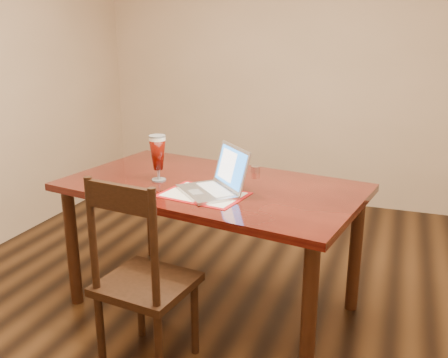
% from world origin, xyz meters
% --- Properties ---
extents(ground, '(5.00, 5.00, 0.00)m').
position_xyz_m(ground, '(0.00, 0.00, 0.00)').
color(ground, black).
rests_on(ground, ground).
extents(room_shell, '(4.51, 5.01, 2.71)m').
position_xyz_m(room_shell, '(0.00, 0.00, 1.76)').
color(room_shell, tan).
rests_on(room_shell, ground).
extents(dining_table, '(1.93, 1.29, 1.13)m').
position_xyz_m(dining_table, '(-0.22, 0.19, 0.75)').
color(dining_table, '#54130B').
rests_on(dining_table, ground).
extents(dining_chair, '(0.51, 0.49, 1.08)m').
position_xyz_m(dining_chair, '(-0.34, -0.49, 0.50)').
color(dining_chair, black).
rests_on(dining_chair, ground).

